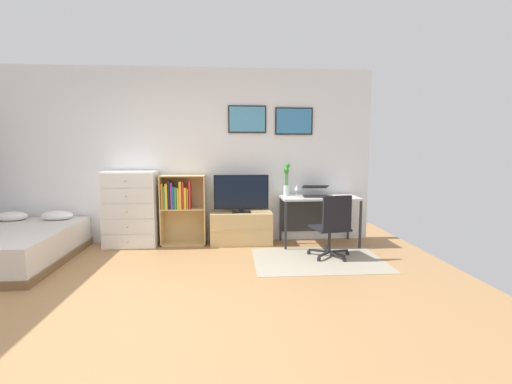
{
  "coord_description": "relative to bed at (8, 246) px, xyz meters",
  "views": [
    {
      "loc": [
        0.83,
        -3.23,
        1.43
      ],
      "look_at": [
        1.17,
        1.5,
        0.89
      ],
      "focal_mm": 25.02,
      "sensor_mm": 36.0,
      "label": 1
    }
  ],
  "objects": [
    {
      "name": "ground_plane",
      "position": [
        2.01,
        -1.41,
        -0.22
      ],
      "size": [
        7.2,
        7.2,
        0.0
      ],
      "primitive_type": "plane",
      "color": "#A87A4C"
    },
    {
      "name": "wall_back_with_posters",
      "position": [
        2.03,
        1.02,
        1.14
      ],
      "size": [
        6.12,
        0.09,
        2.7
      ],
      "color": "white",
      "rests_on": "ground_plane"
    },
    {
      "name": "area_rug",
      "position": [
        3.99,
        -0.14,
        -0.22
      ],
      "size": [
        1.7,
        1.2,
        0.01
      ],
      "primitive_type": "cube",
      "color": "#9E937F",
      "rests_on": "ground_plane"
    },
    {
      "name": "bed",
      "position": [
        0.0,
        0.0,
        0.0
      ],
      "size": [
        1.5,
        1.96,
        0.56
      ],
      "rotation": [
        0.0,
        0.0,
        0.03
      ],
      "color": "brown",
      "rests_on": "ground_plane"
    },
    {
      "name": "dresser",
      "position": [
        1.35,
        0.74,
        0.35
      ],
      "size": [
        0.77,
        0.46,
        1.13
      ],
      "color": "white",
      "rests_on": "ground_plane"
    },
    {
      "name": "bookshelf",
      "position": [
        2.06,
        0.8,
        0.42
      ],
      "size": [
        0.68,
        0.3,
        1.07
      ],
      "color": "tan",
      "rests_on": "ground_plane"
    },
    {
      "name": "tv_stand",
      "position": [
        3.0,
        0.76,
        0.03
      ],
      "size": [
        0.94,
        0.41,
        0.49
      ],
      "color": "tan",
      "rests_on": "ground_plane"
    },
    {
      "name": "television",
      "position": [
        3.0,
        0.73,
        0.56
      ],
      "size": [
        0.83,
        0.16,
        0.58
      ],
      "color": "black",
      "rests_on": "tv_stand"
    },
    {
      "name": "desk",
      "position": [
        4.19,
        0.74,
        0.38
      ],
      "size": [
        1.17,
        0.6,
        0.74
      ],
      "color": "silver",
      "rests_on": "ground_plane"
    },
    {
      "name": "office_chair",
      "position": [
        4.19,
        -0.09,
        0.24
      ],
      "size": [
        0.58,
        0.57,
        0.86
      ],
      "rotation": [
        0.0,
        0.0,
        0.19
      ],
      "color": "#232326",
      "rests_on": "ground_plane"
    },
    {
      "name": "laptop",
      "position": [
        4.15,
        0.73,
        0.59
      ],
      "size": [
        0.43,
        0.46,
        0.17
      ],
      "rotation": [
        0.0,
        0.0,
        -0.09
      ],
      "color": "black",
      "rests_on": "desk"
    },
    {
      "name": "computer_mouse",
      "position": [
        4.41,
        0.61,
        0.53
      ],
      "size": [
        0.06,
        0.1,
        0.03
      ],
      "primitive_type": "ellipsoid",
      "color": "silver",
      "rests_on": "desk"
    },
    {
      "name": "bamboo_vase",
      "position": [
        3.71,
        0.82,
        0.77
      ],
      "size": [
        0.1,
        0.1,
        0.5
      ],
      "color": "silver",
      "rests_on": "desk"
    },
    {
      "name": "wine_glass",
      "position": [
        3.83,
        0.64,
        0.65
      ],
      "size": [
        0.07,
        0.07,
        0.18
      ],
      "color": "silver",
      "rests_on": "desk"
    }
  ]
}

